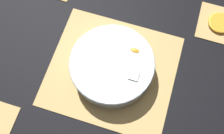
% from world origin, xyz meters
% --- Properties ---
extents(ground_plane, '(6.00, 6.00, 0.00)m').
position_xyz_m(ground_plane, '(0.00, 0.00, 0.00)').
color(ground_plane, black).
extents(bamboo_mat_center, '(0.42, 0.38, 0.01)m').
position_xyz_m(bamboo_mat_center, '(0.00, 0.00, 0.00)').
color(bamboo_mat_center, tan).
rests_on(bamboo_mat_center, ground_plane).
extents(coaster_mat_near_left, '(0.15, 0.15, 0.01)m').
position_xyz_m(coaster_mat_near_left, '(-0.32, -0.29, 0.00)').
color(coaster_mat_near_left, tan).
rests_on(coaster_mat_near_left, ground_plane).
extents(fruit_salad_bowl, '(0.27, 0.27, 0.08)m').
position_xyz_m(fruit_salad_bowl, '(-0.00, -0.00, 0.05)').
color(fruit_salad_bowl, silver).
rests_on(fruit_salad_bowl, bamboo_mat_center).
extents(orange_slice_whole, '(0.09, 0.09, 0.01)m').
position_xyz_m(orange_slice_whole, '(-0.32, -0.29, 0.01)').
color(orange_slice_whole, orange).
rests_on(orange_slice_whole, coaster_mat_near_left).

